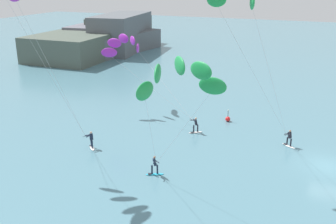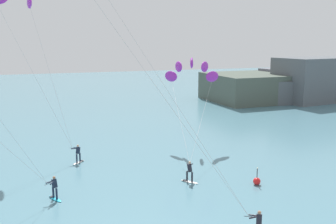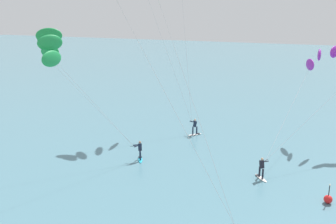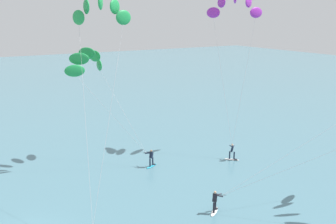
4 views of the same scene
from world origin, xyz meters
name	(u,v)px [view 3 (image 3 of 4)]	position (x,y,z in m)	size (l,w,h in m)	color
kitesurfer_nearshore	(331,63)	(7.54, 23.29, 7.51)	(8.25, 13.25, 9.06)	white
kitesurfer_far_out	(54,50)	(-11.96, 9.20, 9.43)	(7.86, 7.39, 11.04)	#23ADD1
marker_buoy	(328,199)	(7.57, 10.70, 0.30)	(0.56, 0.56, 1.38)	red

